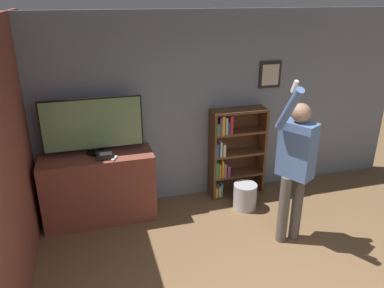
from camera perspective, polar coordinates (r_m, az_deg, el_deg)
wall_back at (r=5.37m, az=0.85°, el=5.42°), size 6.53×0.09×2.70m
wall_side_brick at (r=3.76m, az=-26.80°, el=-4.57°), size 0.06×4.71×2.70m
tv_ledge at (r=5.18m, az=-13.94°, el=-6.48°), size 1.45×0.54×0.94m
television at (r=4.92m, az=-14.89°, el=2.77°), size 1.27×0.22×0.74m
game_console at (r=4.87m, az=-13.23°, el=-1.71°), size 0.20×0.17×0.07m
remote_loose at (r=4.82m, az=-11.74°, el=-2.17°), size 0.10×0.14×0.02m
bookshelf at (r=5.60m, az=6.19°, el=-1.25°), size 0.82×0.28×1.35m
person at (r=4.49m, az=15.54°, el=-2.62°), size 0.55×0.56×2.08m
waste_bin at (r=5.46m, az=8.07°, el=-7.88°), size 0.33×0.33×0.37m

